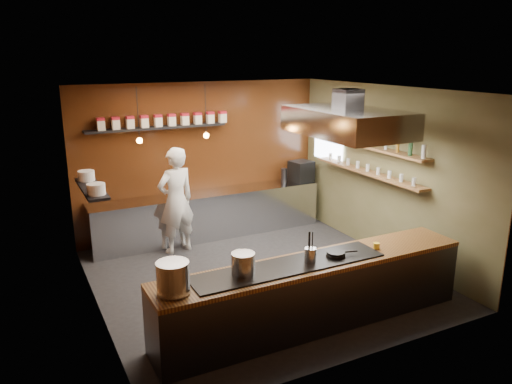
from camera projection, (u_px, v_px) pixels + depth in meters
floor at (259, 278)px, 8.09m from camera, size 5.00×5.00×0.00m
back_wall at (202, 159)px, 9.84m from camera, size 5.00×0.00×5.00m
left_wall at (92, 211)px, 6.60m from camera, size 0.00×5.00×5.00m
right_wall at (386, 172)px, 8.77m from camera, size 0.00×5.00×5.00m
ceiling at (260, 90)px, 7.28m from camera, size 5.00×5.00×0.00m
window_pane at (329, 136)px, 10.11m from camera, size 0.00×1.00×1.00m
prep_counter at (209, 214)px, 9.83m from camera, size 4.60×0.65×0.90m
pass_counter at (314, 293)px, 6.59m from camera, size 4.40×0.72×0.94m
tin_shelf at (157, 128)px, 9.14m from camera, size 2.60×0.26×0.04m
plate_shelf at (91, 188)px, 7.52m from camera, size 0.30×1.40×0.04m
bottle_shelf_upper at (369, 147)px, 8.85m from camera, size 0.26×2.80×0.04m
bottle_shelf_lower at (367, 172)px, 8.97m from camera, size 0.26×2.80×0.04m
extractor_hood at (347, 122)px, 7.64m from camera, size 1.20×2.00×0.72m
pendant_left at (139, 138)px, 8.36m from camera, size 0.10×0.10×0.95m
pendant_right at (206, 133)px, 8.89m from camera, size 0.10×0.10×0.95m
storage_tins at (165, 120)px, 9.17m from camera, size 2.43×0.13×0.22m
plate_stacks at (91, 182)px, 7.49m from camera, size 0.26×1.16×0.16m
bottles at (369, 139)px, 8.81m from camera, size 0.06×2.66×0.24m
wine_glasses at (368, 168)px, 8.95m from camera, size 0.07×2.37×0.13m
stockpot_large at (173, 277)px, 5.52m from camera, size 0.45×0.45×0.36m
stockpot_small at (243, 264)px, 5.99m from camera, size 0.32×0.32×0.27m
utensil_crock at (310, 255)px, 6.34m from camera, size 0.15×0.15×0.19m
frying_pan at (336, 254)px, 6.55m from camera, size 0.42×0.26×0.06m
butter_jar at (376, 246)px, 6.86m from camera, size 0.10×0.10×0.08m
espresso_machine at (301, 171)px, 10.55m from camera, size 0.48×0.46×0.43m
chef at (176, 201)px, 8.93m from camera, size 0.79×0.61×1.94m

